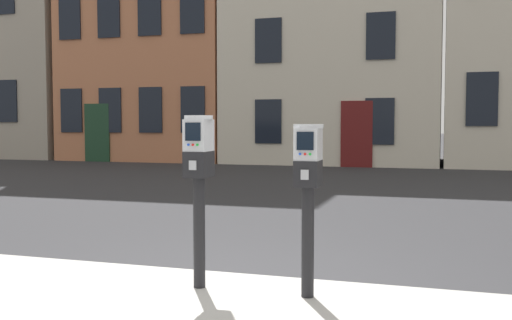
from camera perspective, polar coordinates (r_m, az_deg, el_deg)
name	(u,v)px	position (r m, az deg, el deg)	size (l,w,h in m)	color
ground_plane	(234,296)	(4.93, -2.08, -12.88)	(160.00, 160.00, 0.00)	#28282B
parking_meter_near_kerb	(199,169)	(4.54, -5.47, -0.90)	(0.22, 0.26, 1.31)	black
parking_meter_twin_adjacent	(308,178)	(4.28, 4.99, -1.76)	(0.22, 0.26, 1.25)	black
townhouse_cream_stone	(15,13)	(28.38, -22.01, 12.84)	(7.04, 5.55, 12.21)	#9E9384
townhouse_brownstone	(338,15)	(22.37, 7.80, 13.53)	(7.25, 5.57, 10.57)	beige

